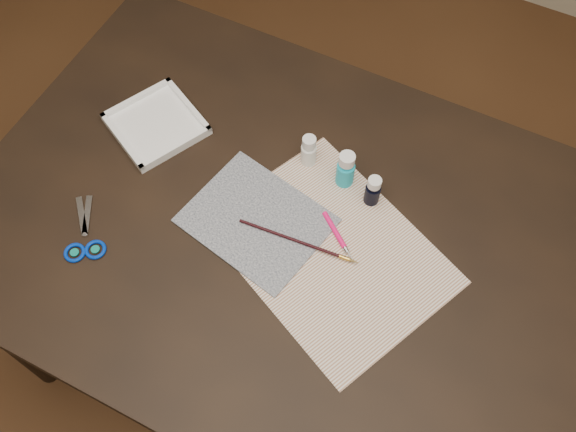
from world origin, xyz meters
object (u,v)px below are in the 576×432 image
at_px(paper, 331,251).
at_px(paint_bottle_white, 309,150).
at_px(canvas, 256,220).
at_px(palette_tray, 156,124).
at_px(paint_bottle_cyan, 346,169).
at_px(paint_bottle_navy, 373,190).
at_px(scissors, 81,229).

xyz_separation_m(paper, paint_bottle_white, (-0.13, 0.17, 0.04)).
height_order(canvas, paint_bottle_white, paint_bottle_white).
bearing_deg(canvas, palette_tray, 160.19).
bearing_deg(paint_bottle_cyan, paper, -74.80).
height_order(paint_bottle_navy, scissors, paint_bottle_navy).
relative_size(paint_bottle_white, paint_bottle_cyan, 0.87).
bearing_deg(scissors, canvas, -103.37).
bearing_deg(paint_bottle_white, scissors, -133.42).
bearing_deg(paper, paint_bottle_navy, 80.32).
distance_m(paint_bottle_white, scissors, 0.48).
xyz_separation_m(canvas, palette_tray, (-0.30, 0.11, 0.01)).
relative_size(canvas, paint_bottle_navy, 3.50).
bearing_deg(scissors, paint_bottle_white, -86.68).
relative_size(canvas, scissors, 1.62).
relative_size(canvas, paint_bottle_white, 3.38).
bearing_deg(paper, paint_bottle_white, 127.44).
relative_size(paint_bottle_cyan, palette_tray, 0.52).
bearing_deg(palette_tray, scissors, -89.30).
xyz_separation_m(canvas, scissors, (-0.30, -0.17, 0.00)).
bearing_deg(paint_bottle_cyan, scissors, -141.12).
relative_size(paint_bottle_cyan, scissors, 0.55).
distance_m(paper, paint_bottle_cyan, 0.17).
bearing_deg(paper, paint_bottle_cyan, 105.20).
height_order(paper, paint_bottle_navy, paint_bottle_navy).
relative_size(paper, paint_bottle_white, 5.51).
height_order(canvas, palette_tray, palette_tray).
height_order(paint_bottle_white, paint_bottle_navy, paint_bottle_white).
bearing_deg(paint_bottle_navy, palette_tray, -175.62).
bearing_deg(palette_tray, canvas, -19.81).
distance_m(paint_bottle_white, paint_bottle_navy, 0.16).
distance_m(canvas, palette_tray, 0.32).
height_order(paint_bottle_white, scissors, paint_bottle_white).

